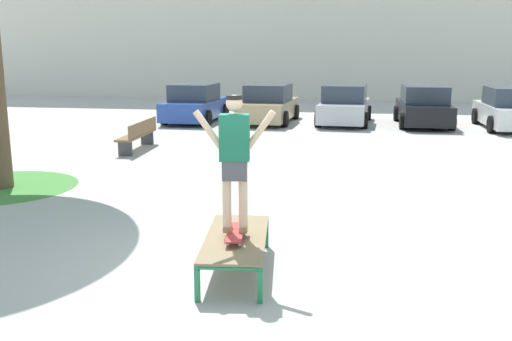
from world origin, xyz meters
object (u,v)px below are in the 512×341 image
at_px(skate_box, 236,240).
at_px(park_bench, 138,134).
at_px(car_white, 509,110).
at_px(car_black, 423,107).
at_px(skater, 235,154).
at_px(car_silver, 345,106).
at_px(skateboard, 235,233).
at_px(car_blue, 195,104).
at_px(car_tan, 269,105).

height_order(skate_box, park_bench, park_bench).
bearing_deg(car_white, car_black, 170.37).
relative_size(skater, car_silver, 0.39).
relative_size(skateboard, car_white, 0.20).
relative_size(skate_box, skater, 1.16).
xyz_separation_m(car_black, car_white, (2.93, -0.50, 0.00)).
distance_m(skater, park_bench, 9.69).
xyz_separation_m(car_silver, park_bench, (-5.66, -7.03, -0.24)).
bearing_deg(car_blue, car_tan, 3.44).
height_order(skate_box, car_black, car_black).
distance_m(skate_box, car_tan, 15.38).
height_order(skateboard, car_white, car_white).
height_order(car_black, car_white, same).
height_order(skater, car_silver, skater).
xyz_separation_m(skate_box, car_silver, (1.09, 15.42, 0.28)).
xyz_separation_m(skate_box, park_bench, (-4.57, 8.39, 0.03)).
height_order(skate_box, skater, skater).
bearing_deg(car_white, park_bench, -150.61).
distance_m(skate_box, park_bench, 9.55).
xyz_separation_m(car_silver, car_white, (5.87, -0.53, 0.00)).
bearing_deg(car_blue, car_black, 1.89).
height_order(skate_box, car_white, car_white).
bearing_deg(skateboard, car_blue, 107.52).
bearing_deg(skateboard, car_black, 75.43).
distance_m(car_blue, park_bench, 6.71).
bearing_deg(skater, car_white, 65.07).
bearing_deg(car_tan, skate_box, -83.11).
bearing_deg(car_white, skate_box, -115.07).
height_order(car_silver, park_bench, car_silver).
bearing_deg(car_silver, car_blue, -176.83).
height_order(car_blue, car_black, same).
height_order(skateboard, park_bench, park_bench).
xyz_separation_m(car_blue, car_black, (8.81, 0.29, 0.00)).
xyz_separation_m(car_blue, park_bench, (0.21, -6.70, -0.24)).
bearing_deg(car_blue, skateboard, -72.48).
bearing_deg(car_tan, skateboard, -83.11).
relative_size(car_tan, car_silver, 1.00).
bearing_deg(park_bench, car_blue, 91.82).
distance_m(car_silver, car_black, 2.94).
relative_size(skateboard, car_blue, 0.19).
relative_size(car_silver, car_white, 1.03).
xyz_separation_m(skater, car_black, (4.02, 15.46, -0.84)).
xyz_separation_m(car_blue, car_tan, (2.93, 0.18, 0.00)).
bearing_deg(park_bench, car_black, 39.13).
height_order(car_tan, car_white, same).
bearing_deg(skate_box, car_blue, 107.57).
relative_size(car_blue, park_bench, 1.75).
bearing_deg(skateboard, car_tan, 96.89).
distance_m(car_silver, car_white, 5.90).
bearing_deg(skate_box, skateboard, -83.55).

